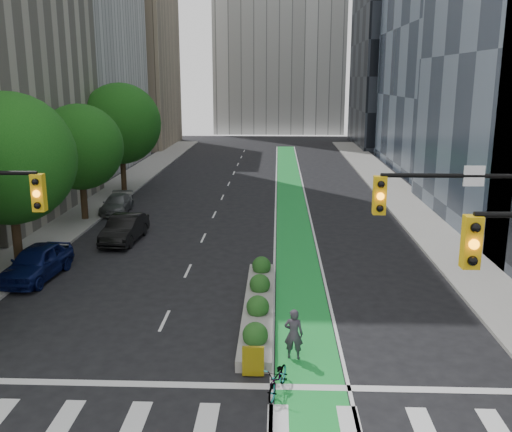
# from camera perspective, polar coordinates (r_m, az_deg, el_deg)

# --- Properties ---
(ground) EXTENTS (160.00, 160.00, 0.00)m
(ground) POSITION_cam_1_polar(r_m,az_deg,el_deg) (17.58, -4.68, -18.52)
(ground) COLOR black
(ground) RESTS_ON ground
(sidewalk_left) EXTENTS (3.60, 90.00, 0.15)m
(sidewalk_left) POSITION_cam_1_polar(r_m,az_deg,el_deg) (43.08, -16.44, 0.64)
(sidewalk_left) COLOR gray
(sidewalk_left) RESTS_ON ground
(sidewalk_right) EXTENTS (3.60, 90.00, 0.15)m
(sidewalk_right) POSITION_cam_1_polar(r_m,az_deg,el_deg) (42.01, 15.73, 0.37)
(sidewalk_right) COLOR gray
(sidewalk_right) RESTS_ON ground
(bike_lane_paint) EXTENTS (2.20, 70.00, 0.01)m
(bike_lane_paint) POSITION_cam_1_polar(r_m,az_deg,el_deg) (45.74, 3.50, 1.83)
(bike_lane_paint) COLOR green
(bike_lane_paint) RESTS_ON ground
(building_tan_far) EXTENTS (14.00, 16.00, 26.00)m
(building_tan_far) POSITION_cam_1_polar(r_m,az_deg,el_deg) (83.77, -13.49, 15.78)
(building_tan_far) COLOR tan
(building_tan_far) RESTS_ON ground
(building_dark_end) EXTENTS (14.00, 18.00, 28.00)m
(building_dark_end) POSITION_cam_1_polar(r_m,az_deg,el_deg) (84.85, 15.12, 16.33)
(building_dark_end) COLOR black
(building_dark_end) RESTS_ON ground
(tree_mid) EXTENTS (6.40, 6.40, 8.78)m
(tree_mid) POSITION_cam_1_polar(r_m,az_deg,el_deg) (29.97, -23.48, 5.27)
(tree_mid) COLOR black
(tree_mid) RESTS_ON ground
(tree_midfar) EXTENTS (5.60, 5.60, 7.76)m
(tree_midfar) POSITION_cam_1_polar(r_m,az_deg,el_deg) (39.22, -17.18, 6.59)
(tree_midfar) COLOR black
(tree_midfar) RESTS_ON ground
(tree_far) EXTENTS (6.60, 6.60, 9.00)m
(tree_far) POSITION_cam_1_polar(r_m,az_deg,el_deg) (48.66, -13.38, 8.97)
(tree_far) COLOR black
(tree_far) RESTS_ON ground
(median_planter) EXTENTS (1.20, 10.26, 1.10)m
(median_planter) POSITION_cam_1_polar(r_m,az_deg,el_deg) (23.59, 0.27, -8.72)
(median_planter) COLOR gray
(median_planter) RESTS_ON ground
(bicycle) EXTENTS (1.09, 1.89, 0.94)m
(bicycle) POSITION_cam_1_polar(r_m,az_deg,el_deg) (18.00, 2.23, -15.93)
(bicycle) COLOR gray
(bicycle) RESTS_ON ground
(cyclist) EXTENTS (0.72, 0.53, 1.80)m
(cyclist) POSITION_cam_1_polar(r_m,az_deg,el_deg) (19.77, 3.78, -11.69)
(cyclist) COLOR #37323C
(cyclist) RESTS_ON ground
(parked_car_left_near) EXTENTS (2.34, 4.94, 1.63)m
(parked_car_left_near) POSITION_cam_1_polar(r_m,az_deg,el_deg) (29.13, -21.08, -4.34)
(parked_car_left_near) COLOR #0C164A
(parked_car_left_near) RESTS_ON ground
(parked_car_left_mid) EXTENTS (1.94, 4.82, 1.56)m
(parked_car_left_mid) POSITION_cam_1_polar(r_m,az_deg,el_deg) (34.19, -13.02, -1.24)
(parked_car_left_mid) COLOR black
(parked_car_left_mid) RESTS_ON ground
(parked_car_left_far) EXTENTS (1.97, 4.43, 1.26)m
(parked_car_left_far) POSITION_cam_1_polar(r_m,az_deg,el_deg) (41.73, -13.75, 1.19)
(parked_car_left_far) COLOR #585C5D
(parked_car_left_far) RESTS_ON ground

